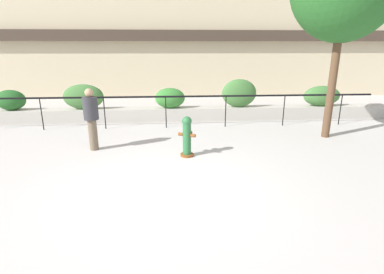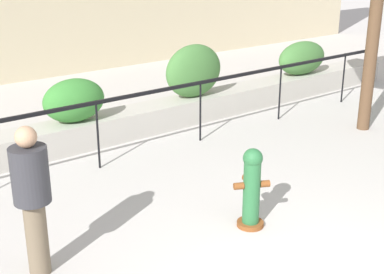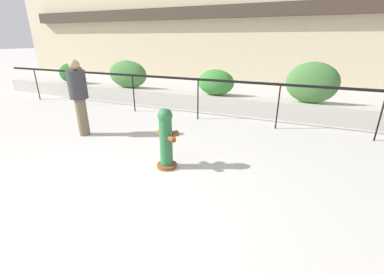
{
  "view_description": "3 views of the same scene",
  "coord_description": "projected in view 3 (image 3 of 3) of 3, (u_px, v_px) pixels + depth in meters",
  "views": [
    {
      "loc": [
        0.2,
        -5.55,
        2.81
      ],
      "look_at": [
        0.75,
        2.27,
        0.43
      ],
      "focal_mm": 28.0,
      "sensor_mm": 36.0,
      "label": 1
    },
    {
      "loc": [
        -3.86,
        -2.45,
        3.45
      ],
      "look_at": [
        0.75,
        3.39,
        0.8
      ],
      "focal_mm": 50.0,
      "sensor_mm": 36.0,
      "label": 2
    },
    {
      "loc": [
        2.61,
        -1.65,
        2.15
      ],
      "look_at": [
        0.89,
        2.39,
        0.46
      ],
      "focal_mm": 24.0,
      "sensor_mm": 36.0,
      "label": 3
    }
  ],
  "objects": [
    {
      "name": "ground_plane",
      "position": [
        49.0,
        226.0,
        3.14
      ],
      "size": [
        120.0,
        120.0,
        0.0
      ],
      "primitive_type": "plane",
      "color": "#BCB7B2"
    },
    {
      "name": "hedge_bush_0",
      "position": [
        72.0,
        73.0,
        10.1
      ],
      "size": [
        1.1,
        0.7,
        0.76
      ],
      "primitive_type": "ellipsoid",
      "color": "#235B23",
      "rests_on": "planter_wall_low"
    },
    {
      "name": "hedge_bush_2",
      "position": [
        216.0,
        82.0,
        7.92
      ],
      "size": [
        1.15,
        0.7,
        0.78
      ],
      "primitive_type": "ellipsoid",
      "color": "#387F33",
      "rests_on": "planter_wall_low"
    },
    {
      "name": "pedestrian",
      "position": [
        79.0,
        94.0,
        5.79
      ],
      "size": [
        0.56,
        0.56,
        1.73
      ],
      "color": "brown",
      "rests_on": "ground"
    },
    {
      "name": "fire_hydrant",
      "position": [
        166.0,
        138.0,
        4.41
      ],
      "size": [
        0.47,
        0.48,
        1.08
      ],
      "color": "brown",
      "rests_on": "ground"
    },
    {
      "name": "hedge_bush_1",
      "position": [
        128.0,
        74.0,
        9.09
      ],
      "size": [
        1.52,
        0.62,
        0.95
      ],
      "primitive_type": "ellipsoid",
      "color": "#427538",
      "rests_on": "planter_wall_low"
    },
    {
      "name": "planter_wall_low",
      "position": [
        211.0,
        102.0,
        8.21
      ],
      "size": [
        18.0,
        0.7,
        0.5
      ],
      "primitive_type": "cube",
      "color": "#B7B2A8",
      "rests_on": "ground"
    },
    {
      "name": "hedge_bush_3",
      "position": [
        312.0,
        83.0,
        6.88
      ],
      "size": [
        1.35,
        0.59,
        1.09
      ],
      "primitive_type": "ellipsoid",
      "color": "#427538",
      "rests_on": "planter_wall_low"
    },
    {
      "name": "fence_railing_segment",
      "position": [
        198.0,
        83.0,
        6.99
      ],
      "size": [
        15.0,
        0.05,
        1.15
      ],
      "color": "black",
      "rests_on": "ground"
    }
  ]
}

